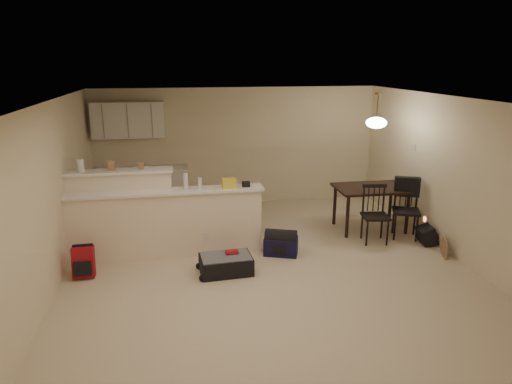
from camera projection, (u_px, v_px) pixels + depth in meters
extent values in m
plane|color=beige|center=(271.00, 272.00, 6.78)|extent=(7.00, 7.00, 0.00)
plane|color=white|center=(273.00, 102.00, 6.08)|extent=(7.00, 7.00, 0.00)
cube|color=beige|center=(238.00, 147.00, 9.74)|extent=(6.00, 0.02, 2.50)
cube|color=beige|center=(378.00, 331.00, 3.12)|extent=(6.00, 0.02, 2.50)
cube|color=beige|center=(46.00, 203.00, 5.92)|extent=(0.02, 7.00, 2.50)
cube|color=beige|center=(464.00, 182.00, 6.94)|extent=(0.02, 7.00, 2.50)
cube|color=#F5E0C6|center=(167.00, 225.00, 7.23)|extent=(3.00, 0.28, 1.05)
cube|color=white|center=(165.00, 192.00, 7.08)|extent=(3.08, 0.38, 0.04)
cube|color=#F5E0C6|center=(122.00, 214.00, 7.28)|extent=(1.60, 0.24, 1.35)
cube|color=white|center=(118.00, 171.00, 7.08)|extent=(1.68, 0.34, 0.04)
cube|color=white|center=(128.00, 120.00, 9.02)|extent=(1.40, 0.34, 0.70)
cube|color=white|center=(143.00, 191.00, 9.33)|extent=(1.80, 0.60, 0.90)
cube|color=beige|center=(414.00, 147.00, 8.33)|extent=(0.02, 0.12, 0.12)
cylinder|color=silver|center=(81.00, 165.00, 6.96)|extent=(0.10, 0.10, 0.20)
cube|color=#906F4A|center=(111.00, 165.00, 7.04)|extent=(0.10, 0.07, 0.16)
cube|color=#906F4A|center=(141.00, 166.00, 7.12)|extent=(0.08, 0.06, 0.12)
cylinder|color=silver|center=(186.00, 181.00, 7.09)|extent=(0.07, 0.07, 0.26)
cylinder|color=silver|center=(200.00, 183.00, 7.14)|extent=(0.06, 0.06, 0.18)
cube|color=#906F4A|center=(229.00, 183.00, 7.22)|extent=(0.22, 0.18, 0.14)
cube|color=#906F4A|center=(246.00, 184.00, 7.28)|extent=(0.12, 0.10, 0.08)
cube|color=black|center=(371.00, 188.00, 8.31)|extent=(1.31, 0.89, 0.04)
cylinder|color=black|center=(347.00, 217.00, 8.01)|extent=(0.06, 0.06, 0.77)
cylinder|color=black|center=(407.00, 214.00, 8.18)|extent=(0.06, 0.06, 0.77)
cylinder|color=black|center=(335.00, 205.00, 8.67)|extent=(0.06, 0.06, 0.77)
cylinder|color=black|center=(390.00, 202.00, 8.84)|extent=(0.06, 0.06, 0.77)
cylinder|color=brown|center=(377.00, 107.00, 7.91)|extent=(0.02, 0.02, 0.50)
cylinder|color=brown|center=(378.00, 94.00, 7.84)|extent=(0.12, 0.12, 0.03)
ellipsoid|color=white|center=(376.00, 123.00, 7.98)|extent=(0.36, 0.36, 0.20)
cube|color=black|center=(226.00, 265.00, 6.74)|extent=(0.78, 0.54, 0.26)
cube|color=#A5121C|center=(83.00, 262.00, 6.59)|extent=(0.31, 0.20, 0.45)
cube|color=#131135|center=(281.00, 246.00, 7.36)|extent=(0.60, 0.45, 0.29)
cube|color=black|center=(426.00, 235.00, 7.79)|extent=(0.29, 0.37, 0.30)
cube|color=#906F4A|center=(444.00, 248.00, 7.30)|extent=(0.14, 0.36, 0.28)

